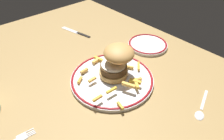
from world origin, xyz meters
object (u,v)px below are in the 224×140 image
(side_plate, at_px, (148,44))
(spoon, at_px, (201,111))
(knife, at_px, (78,33))
(burger, at_px, (116,61))
(dinner_plate, at_px, (112,78))

(side_plate, height_order, spoon, side_plate)
(knife, relative_size, spoon, 1.36)
(burger, relative_size, knife, 0.80)
(burger, relative_size, side_plate, 0.85)
(side_plate, distance_m, knife, 0.34)
(knife, distance_m, spoon, 0.63)
(burger, bearing_deg, side_plate, 103.30)
(burger, height_order, side_plate, burger)
(side_plate, bearing_deg, burger, -76.70)
(dinner_plate, height_order, side_plate, same)
(dinner_plate, relative_size, knife, 1.59)
(dinner_plate, xyz_separation_m, spoon, (0.27, 0.10, -0.00))
(side_plate, bearing_deg, knife, -151.95)
(dinner_plate, relative_size, spoon, 2.15)
(knife, xyz_separation_m, spoon, (0.63, -0.00, 0.00))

